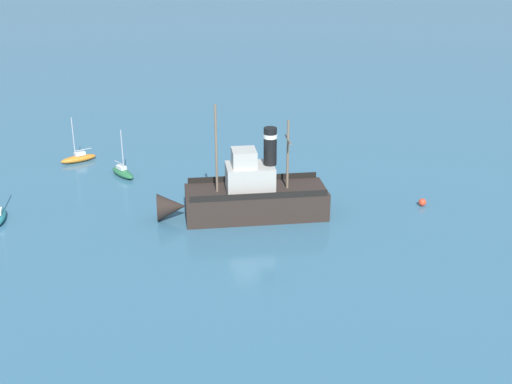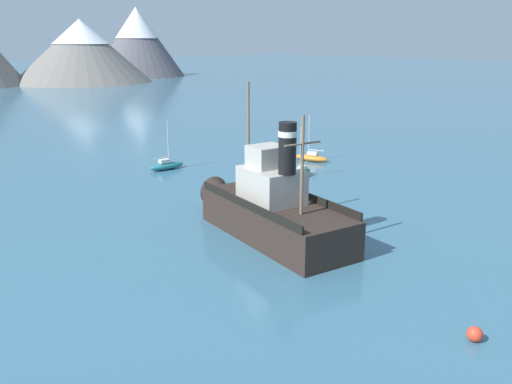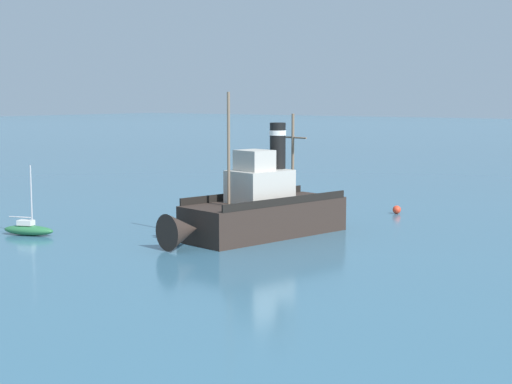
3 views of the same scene
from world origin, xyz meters
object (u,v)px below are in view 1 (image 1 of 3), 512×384
at_px(sailboat_orange, 79,158).
at_px(mooring_buoy, 422,202).
at_px(old_tugboat, 249,196).
at_px(sailboat_green, 123,172).

distance_m(sailboat_orange, mooring_buoy, 35.83).
height_order(old_tugboat, mooring_buoy, old_tugboat).
relative_size(sailboat_orange, sailboat_green, 1.00).
relative_size(old_tugboat, mooring_buoy, 21.71).
relative_size(sailboat_orange, mooring_buoy, 7.20).
height_order(old_tugboat, sailboat_orange, old_tugboat).
distance_m(old_tugboat, sailboat_green, 16.10).
xyz_separation_m(old_tugboat, sailboat_orange, (19.11, 12.96, -1.40)).
relative_size(old_tugboat, sailboat_green, 3.02).
distance_m(sailboat_orange, sailboat_green, 7.05).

